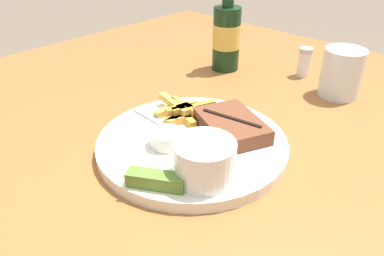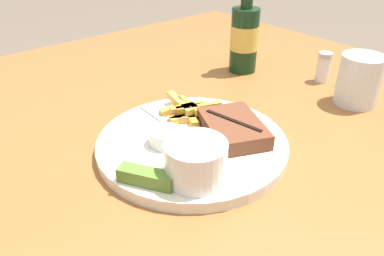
{
  "view_description": "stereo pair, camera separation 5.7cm",
  "coord_description": "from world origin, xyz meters",
  "px_view_note": "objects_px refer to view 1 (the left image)",
  "views": [
    {
      "loc": [
        0.34,
        -0.36,
        1.08
      ],
      "look_at": [
        0.0,
        0.0,
        0.79
      ],
      "focal_mm": 35.0,
      "sensor_mm": 36.0,
      "label": 1
    },
    {
      "loc": [
        0.38,
        -0.32,
        1.08
      ],
      "look_at": [
        0.0,
        0.0,
        0.79
      ],
      "focal_mm": 35.0,
      "sensor_mm": 36.0,
      "label": 2
    }
  ],
  "objects_px": {
    "dipping_sauce_cup": "(166,138)",
    "pickle_spear": "(156,180)",
    "dinner_plate": "(192,144)",
    "drinking_glass": "(342,73)",
    "salt_shaker": "(304,62)",
    "steak_portion": "(231,125)",
    "coleslaw_cup": "(204,158)",
    "fork_utensil": "(160,120)",
    "knife_utensil": "(207,128)",
    "beer_bottle": "(227,34)"
  },
  "relations": [
    {
      "from": "knife_utensil",
      "to": "drinking_glass",
      "type": "relative_size",
      "value": 1.73
    },
    {
      "from": "beer_bottle",
      "to": "fork_utensil",
      "type": "bearing_deg",
      "value": -71.83
    },
    {
      "from": "steak_portion",
      "to": "dipping_sauce_cup",
      "type": "xyz_separation_m",
      "value": [
        -0.05,
        -0.1,
        0.0
      ]
    },
    {
      "from": "pickle_spear",
      "to": "salt_shaker",
      "type": "distance_m",
      "value": 0.51
    },
    {
      "from": "knife_utensil",
      "to": "salt_shaker",
      "type": "bearing_deg",
      "value": 8.81
    },
    {
      "from": "coleslaw_cup",
      "to": "beer_bottle",
      "type": "relative_size",
      "value": 0.36
    },
    {
      "from": "beer_bottle",
      "to": "coleslaw_cup",
      "type": "bearing_deg",
      "value": -55.07
    },
    {
      "from": "steak_portion",
      "to": "pickle_spear",
      "type": "distance_m",
      "value": 0.17
    },
    {
      "from": "dinner_plate",
      "to": "coleslaw_cup",
      "type": "relative_size",
      "value": 3.56
    },
    {
      "from": "dipping_sauce_cup",
      "to": "drinking_glass",
      "type": "distance_m",
      "value": 0.4
    },
    {
      "from": "knife_utensil",
      "to": "drinking_glass",
      "type": "distance_m",
      "value": 0.32
    },
    {
      "from": "fork_utensil",
      "to": "beer_bottle",
      "type": "xyz_separation_m",
      "value": [
        -0.1,
        0.3,
        0.06
      ]
    },
    {
      "from": "steak_portion",
      "to": "salt_shaker",
      "type": "relative_size",
      "value": 2.22
    },
    {
      "from": "knife_utensil",
      "to": "pickle_spear",
      "type": "bearing_deg",
      "value": -158.01
    },
    {
      "from": "beer_bottle",
      "to": "dinner_plate",
      "type": "bearing_deg",
      "value": -59.83
    },
    {
      "from": "steak_portion",
      "to": "coleslaw_cup",
      "type": "xyz_separation_m",
      "value": [
        0.05,
        -0.12,
        0.02
      ]
    },
    {
      "from": "beer_bottle",
      "to": "pickle_spear",
      "type": "bearing_deg",
      "value": -62.22
    },
    {
      "from": "dinner_plate",
      "to": "pickle_spear",
      "type": "distance_m",
      "value": 0.12
    },
    {
      "from": "dipping_sauce_cup",
      "to": "pickle_spear",
      "type": "distance_m",
      "value": 0.1
    },
    {
      "from": "salt_shaker",
      "to": "beer_bottle",
      "type": "bearing_deg",
      "value": -151.53
    },
    {
      "from": "coleslaw_cup",
      "to": "salt_shaker",
      "type": "xyz_separation_m",
      "value": [
        -0.1,
        0.45,
        -0.02
      ]
    },
    {
      "from": "salt_shaker",
      "to": "knife_utensil",
      "type": "bearing_deg",
      "value": -86.84
    },
    {
      "from": "pickle_spear",
      "to": "fork_utensil",
      "type": "xyz_separation_m",
      "value": [
        -0.12,
        0.12,
        -0.01
      ]
    },
    {
      "from": "dinner_plate",
      "to": "pickle_spear",
      "type": "bearing_deg",
      "value": -69.04
    },
    {
      "from": "drinking_glass",
      "to": "salt_shaker",
      "type": "xyz_separation_m",
      "value": [
        -0.1,
        0.04,
        -0.02
      ]
    },
    {
      "from": "dinner_plate",
      "to": "knife_utensil",
      "type": "bearing_deg",
      "value": 90.77
    },
    {
      "from": "fork_utensil",
      "to": "drinking_glass",
      "type": "bearing_deg",
      "value": 67.66
    },
    {
      "from": "pickle_spear",
      "to": "coleslaw_cup",
      "type": "bearing_deg",
      "value": 59.96
    },
    {
      "from": "coleslaw_cup",
      "to": "fork_utensil",
      "type": "height_order",
      "value": "coleslaw_cup"
    },
    {
      "from": "pickle_spear",
      "to": "salt_shaker",
      "type": "bearing_deg",
      "value": 97.25
    },
    {
      "from": "fork_utensil",
      "to": "dipping_sauce_cup",
      "type": "bearing_deg",
      "value": -32.15
    },
    {
      "from": "steak_portion",
      "to": "beer_bottle",
      "type": "distance_m",
      "value": 0.33
    },
    {
      "from": "dipping_sauce_cup",
      "to": "fork_utensil",
      "type": "relative_size",
      "value": 0.37
    },
    {
      "from": "coleslaw_cup",
      "to": "fork_utensil",
      "type": "relative_size",
      "value": 0.62
    },
    {
      "from": "fork_utensil",
      "to": "coleslaw_cup",
      "type": "bearing_deg",
      "value": -19.3
    },
    {
      "from": "fork_utensil",
      "to": "salt_shaker",
      "type": "height_order",
      "value": "salt_shaker"
    },
    {
      "from": "coleslaw_cup",
      "to": "salt_shaker",
      "type": "distance_m",
      "value": 0.46
    },
    {
      "from": "fork_utensil",
      "to": "salt_shaker",
      "type": "relative_size",
      "value": 2.07
    },
    {
      "from": "dipping_sauce_cup",
      "to": "steak_portion",
      "type": "bearing_deg",
      "value": 63.6
    },
    {
      "from": "steak_portion",
      "to": "pickle_spear",
      "type": "xyz_separation_m",
      "value": [
        0.01,
        -0.17,
        -0.0
      ]
    },
    {
      "from": "steak_portion",
      "to": "knife_utensil",
      "type": "relative_size",
      "value": 0.87
    },
    {
      "from": "dinner_plate",
      "to": "fork_utensil",
      "type": "xyz_separation_m",
      "value": [
        -0.08,
        0.0,
        0.01
      ]
    },
    {
      "from": "fork_utensil",
      "to": "drinking_glass",
      "type": "distance_m",
      "value": 0.38
    },
    {
      "from": "coleslaw_cup",
      "to": "dinner_plate",
      "type": "bearing_deg",
      "value": 142.48
    },
    {
      "from": "dinner_plate",
      "to": "knife_utensil",
      "type": "distance_m",
      "value": 0.04
    },
    {
      "from": "dipping_sauce_cup",
      "to": "pickle_spear",
      "type": "relative_size",
      "value": 0.65
    },
    {
      "from": "coleslaw_cup",
      "to": "fork_utensil",
      "type": "bearing_deg",
      "value": 157.95
    },
    {
      "from": "steak_portion",
      "to": "knife_utensil",
      "type": "bearing_deg",
      "value": -147.06
    },
    {
      "from": "salt_shaker",
      "to": "dipping_sauce_cup",
      "type": "bearing_deg",
      "value": -89.57
    },
    {
      "from": "dinner_plate",
      "to": "dipping_sauce_cup",
      "type": "bearing_deg",
      "value": -113.12
    }
  ]
}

